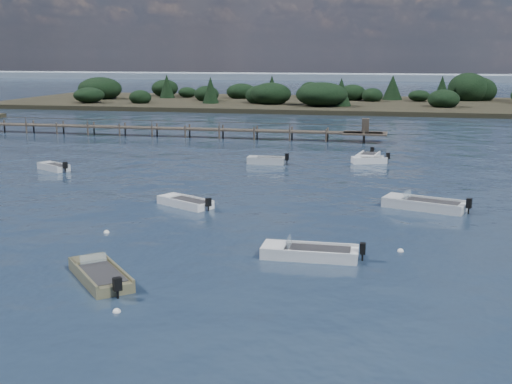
% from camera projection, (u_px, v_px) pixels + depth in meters
% --- Properties ---
extents(ground, '(400.00, 400.00, 0.00)m').
position_uv_depth(ground, '(339.00, 130.00, 86.26)').
color(ground, '#172537').
rests_on(ground, ground).
extents(dinghy_extra_b, '(2.30, 4.29, 1.13)m').
position_uv_depth(dinghy_extra_b, '(368.00, 158.00, 61.89)').
color(dinghy_extra_b, silver).
rests_on(dinghy_extra_b, ground).
extents(dinghy_mid_grey, '(4.24, 3.25, 1.10)m').
position_uv_depth(dinghy_mid_grey, '(185.00, 204.00, 42.79)').
color(dinghy_mid_grey, silver).
rests_on(dinghy_mid_grey, ground).
extents(tender_far_grey, '(3.55, 2.70, 1.17)m').
position_uv_depth(tender_far_grey, '(54.00, 168.00, 56.09)').
color(tender_far_grey, '#B9BEC1').
rests_on(tender_far_grey, ground).
extents(dinghy_extra_a, '(5.68, 3.47, 1.35)m').
position_uv_depth(dinghy_extra_a, '(424.00, 206.00, 42.07)').
color(dinghy_extra_a, '#B9BEC1').
rests_on(dinghy_extra_a, ground).
extents(dinghy_near_olive, '(4.32, 4.52, 1.20)m').
position_uv_depth(dinghy_near_olive, '(100.00, 277.00, 28.74)').
color(dinghy_near_olive, '#716D4B').
rests_on(dinghy_near_olive, ground).
extents(tender_far_grey_b, '(3.58, 2.20, 1.21)m').
position_uv_depth(tender_far_grey_b, '(369.00, 161.00, 59.57)').
color(tender_far_grey_b, silver).
rests_on(tender_far_grey_b, ground).
extents(tender_far_white, '(3.82, 1.41, 1.31)m').
position_uv_depth(tender_far_white, '(266.00, 162.00, 59.26)').
color(tender_far_white, '#B9BEC1').
rests_on(tender_far_white, ground).
extents(dinghy_mid_white_a, '(5.13, 1.86, 1.20)m').
position_uv_depth(dinghy_mid_white_a, '(309.00, 254.00, 31.96)').
color(dinghy_mid_white_a, silver).
rests_on(dinghy_mid_white_a, ground).
extents(buoy_a, '(0.32, 0.32, 0.32)m').
position_uv_depth(buoy_a, '(117.00, 312.00, 25.21)').
color(buoy_a, white).
rests_on(buoy_a, ground).
extents(buoy_b, '(0.32, 0.32, 0.32)m').
position_uv_depth(buoy_b, '(400.00, 251.00, 32.96)').
color(buoy_b, white).
rests_on(buoy_b, ground).
extents(buoy_c, '(0.32, 0.32, 0.32)m').
position_uv_depth(buoy_c, '(107.00, 233.00, 36.40)').
color(buoy_c, white).
rests_on(buoy_c, ground).
extents(jetty, '(64.50, 3.20, 3.40)m').
position_uv_depth(jetty, '(154.00, 128.00, 79.13)').
color(jetty, '#463D33').
rests_on(jetty, ground).
extents(far_headland, '(190.00, 40.00, 5.80)m').
position_uv_depth(far_headland, '(494.00, 98.00, 118.82)').
color(far_headland, black).
rests_on(far_headland, ground).
extents(distant_haze, '(280.00, 20.00, 2.40)m').
position_uv_depth(distant_haze, '(159.00, 78.00, 267.41)').
color(distant_haze, '#8392A2').
rests_on(distant_haze, ground).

